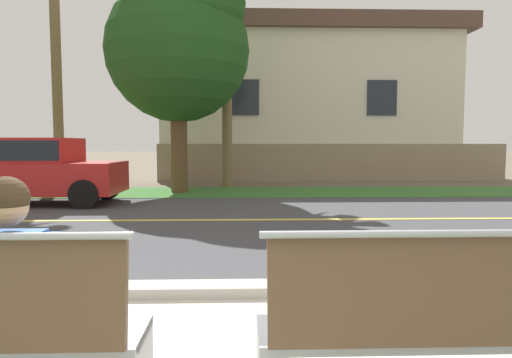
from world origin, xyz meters
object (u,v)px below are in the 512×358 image
object	(u,v)px
bench_right	(445,330)
car_red_near	(26,168)
shade_tree_left	(182,39)
seated_person_blue	(19,283)

from	to	relation	value
bench_right	car_red_near	distance (m)	10.41
car_red_near	shade_tree_left	size ratio (longest dim) A/B	0.65
bench_right	seated_person_blue	size ratio (longest dim) A/B	1.53
seated_person_blue	shade_tree_left	bearing A→B (deg)	92.52
bench_right	car_red_near	world-z (taller)	car_red_near
bench_right	shade_tree_left	world-z (taller)	shade_tree_left
shade_tree_left	car_red_near	bearing A→B (deg)	-145.18
bench_right	seated_person_blue	xyz separation A→B (m)	(-2.23, 0.17, 0.22)
bench_right	shade_tree_left	bearing A→B (deg)	104.01
bench_right	car_red_near	xyz separation A→B (m)	(-6.04, 8.47, 0.39)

